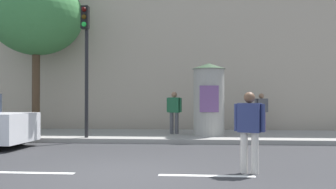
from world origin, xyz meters
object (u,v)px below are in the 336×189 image
Objects in this scene: pedestrian_with_bag at (250,125)px; pedestrian_in_red_top at (261,109)px; street_tree at (36,16)px; traffic_light at (86,49)px; pedestrian_tallest at (174,110)px; poster_column at (209,99)px.

pedestrian_with_bag is 8.10m from pedestrian_in_red_top.
street_tree reaches higher than pedestrian_in_red_top.
traffic_light is 7.16m from pedestrian_in_red_top.
pedestrian_tallest is 3.59m from pedestrian_in_red_top.
poster_column is (4.06, 1.20, -1.63)m from traffic_light.
poster_column is 7.89m from street_tree.
street_tree is 6.91m from pedestrian_tallest.
pedestrian_with_bag is (7.63, -7.69, -3.87)m from street_tree.
traffic_light is 7.15m from pedestrian_with_bag.
street_tree reaches higher than pedestrian_with_bag.
pedestrian_in_red_top is at bearing 26.33° from traffic_light.
pedestrian_in_red_top is at bearing 1.78° from street_tree.
pedestrian_with_bag is at bearing -83.77° from poster_column.
traffic_light is 1.71× the size of poster_column.
street_tree is 4.00× the size of pedestrian_with_bag.
street_tree is (-6.96, 1.56, 3.36)m from poster_column.
street_tree reaches higher than pedestrian_tallest.
pedestrian_tallest is 1.03× the size of pedestrian_in_red_top.
street_tree is (-2.90, 2.76, 1.74)m from traffic_light.
poster_column reaches higher than pedestrian_with_bag.
pedestrian_tallest is at bearing 156.50° from poster_column.
traffic_light is 4.37m from street_tree.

